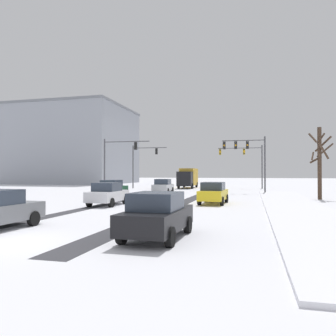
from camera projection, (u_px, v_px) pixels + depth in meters
wheel_track_left_lane at (121, 201)px, 27.18m from camera, size 0.98×35.48×0.01m
wheel_track_right_lane at (183, 202)px, 25.88m from camera, size 1.16×35.48×0.01m
sidewalk_kerb_right at (295, 206)px, 22.34m from camera, size 4.00×35.48×0.12m
traffic_signal_near_left at (117, 156)px, 40.41m from camera, size 5.82×0.43×6.50m
traffic_signal_far_left at (142, 159)px, 50.16m from camera, size 5.33×0.50×6.50m
traffic_signal_near_right at (247, 152)px, 38.46m from camera, size 4.94×0.39×6.50m
traffic_signal_far_right at (246, 157)px, 50.11m from camera, size 6.62×0.55×6.50m
car_silver_lead at (163, 186)px, 37.82m from camera, size 1.96×4.16×1.62m
car_dark_green_second at (112, 188)px, 32.39m from camera, size 1.91×4.14×1.62m
car_yellow_cab_third at (213, 193)px, 24.79m from camera, size 1.98×4.18×1.62m
car_white_fourth at (108, 194)px, 23.62m from camera, size 1.88×4.12×1.62m
car_black_fifth at (157, 215)px, 11.68m from camera, size 1.92×4.14×1.62m
box_truck_delivery at (188, 177)px, 51.16m from camera, size 2.45×7.46×3.02m
bare_tree_sidewalk_mid at (320, 159)px, 28.98m from camera, size 2.02×2.00×6.30m
office_building_far_left_block at (76, 146)px, 75.59m from camera, size 23.46×21.55×17.04m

